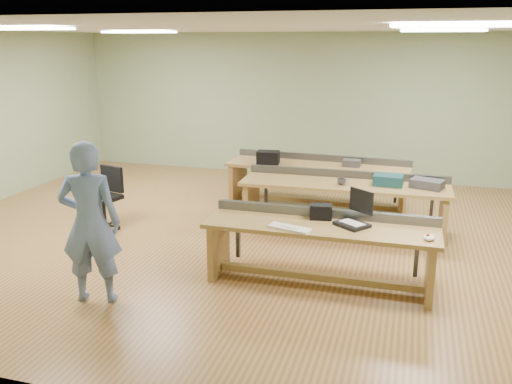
% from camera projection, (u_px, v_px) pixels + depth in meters
% --- Properties ---
extents(floor, '(10.00, 10.00, 0.00)m').
position_uv_depth(floor, '(253.00, 236.00, 8.12)').
color(floor, '#A56B3E').
rests_on(floor, ground).
extents(ceiling, '(10.00, 10.00, 0.00)m').
position_uv_depth(ceiling, '(252.00, 27.00, 7.31)').
color(ceiling, silver).
rests_on(ceiling, wall_back).
extents(wall_back, '(10.00, 0.04, 3.00)m').
position_uv_depth(wall_back, '(307.00, 106.00, 11.41)').
color(wall_back, '#8FA67D').
rests_on(wall_back, floor).
extents(wall_front, '(10.00, 0.04, 3.00)m').
position_uv_depth(wall_front, '(98.00, 226.00, 4.01)').
color(wall_front, '#8FA67D').
rests_on(wall_front, floor).
extents(fluor_panels, '(6.20, 3.50, 0.03)m').
position_uv_depth(fluor_panels, '(252.00, 30.00, 7.31)').
color(fluor_panels, white).
rests_on(fluor_panels, ceiling).
extents(workbench_front, '(2.73, 0.74, 0.86)m').
position_uv_depth(workbench_front, '(320.00, 240.00, 6.40)').
color(workbench_front, olive).
rests_on(workbench_front, floor).
extents(workbench_mid, '(3.14, 0.90, 0.86)m').
position_uv_depth(workbench_mid, '(344.00, 194.00, 8.27)').
color(workbench_mid, olive).
rests_on(workbench_mid, floor).
extents(workbench_back, '(3.18, 1.01, 0.86)m').
position_uv_depth(workbench_back, '(317.00, 175.00, 9.45)').
color(workbench_back, olive).
rests_on(workbench_back, floor).
extents(person, '(0.76, 0.61, 1.83)m').
position_uv_depth(person, '(90.00, 223.00, 5.89)').
color(person, '#647AA4').
rests_on(person, floor).
extents(laptop_base, '(0.46, 0.44, 0.04)m').
position_uv_depth(laptop_base, '(352.00, 225.00, 6.28)').
color(laptop_base, black).
rests_on(laptop_base, workbench_front).
extents(laptop_screen, '(0.29, 0.23, 0.28)m').
position_uv_depth(laptop_screen, '(361.00, 201.00, 6.29)').
color(laptop_screen, black).
rests_on(laptop_screen, laptop_base).
extents(keyboard, '(0.52, 0.29, 0.03)m').
position_uv_depth(keyboard, '(290.00, 228.00, 6.17)').
color(keyboard, beige).
rests_on(keyboard, workbench_front).
extents(trackball_mouse, '(0.16, 0.17, 0.06)m').
position_uv_depth(trackball_mouse, '(429.00, 237.00, 5.84)').
color(trackball_mouse, white).
rests_on(trackball_mouse, workbench_front).
extents(camera_bag, '(0.29, 0.21, 0.18)m').
position_uv_depth(camera_bag, '(321.00, 212.00, 6.52)').
color(camera_bag, black).
rests_on(camera_bag, workbench_front).
extents(task_chair, '(0.63, 0.63, 0.96)m').
position_uv_depth(task_chair, '(106.00, 206.00, 8.40)').
color(task_chair, black).
rests_on(task_chair, floor).
extents(parts_bin_teal, '(0.44, 0.34, 0.15)m').
position_uv_depth(parts_bin_teal, '(388.00, 180.00, 8.07)').
color(parts_bin_teal, '#133A40').
rests_on(parts_bin_teal, workbench_mid).
extents(parts_bin_grey, '(0.52, 0.42, 0.12)m').
position_uv_depth(parts_bin_grey, '(427.00, 184.00, 7.91)').
color(parts_bin_grey, '#343537').
rests_on(parts_bin_grey, workbench_mid).
extents(mug, '(0.13, 0.13, 0.09)m').
position_uv_depth(mug, '(341.00, 182.00, 8.08)').
color(mug, '#343537').
rests_on(mug, workbench_mid).
extents(drinks_can, '(0.08, 0.08, 0.11)m').
position_uv_depth(drinks_can, '(347.00, 182.00, 8.03)').
color(drinks_can, silver).
rests_on(drinks_can, workbench_mid).
extents(storage_box_back, '(0.41, 0.32, 0.22)m').
position_uv_depth(storage_box_back, '(268.00, 157.00, 9.46)').
color(storage_box_back, black).
rests_on(storage_box_back, workbench_back).
extents(tray_back, '(0.30, 0.22, 0.12)m').
position_uv_depth(tray_back, '(352.00, 163.00, 9.25)').
color(tray_back, '#343537').
rests_on(tray_back, workbench_back).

